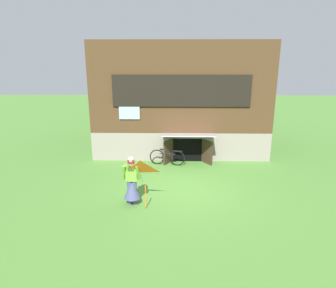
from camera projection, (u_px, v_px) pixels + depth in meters
ground_plane at (182, 188)px, 10.70m from camera, size 60.00×60.00×0.00m
log_house at (180, 96)px, 15.55m from camera, size 8.08×6.67×5.26m
person at (132, 185)px, 9.31m from camera, size 0.61×0.52×1.59m
kite at (140, 172)px, 8.70m from camera, size 0.79×0.73×1.56m
bicycle_black at (167, 157)px, 13.00m from camera, size 1.55×0.31×0.71m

